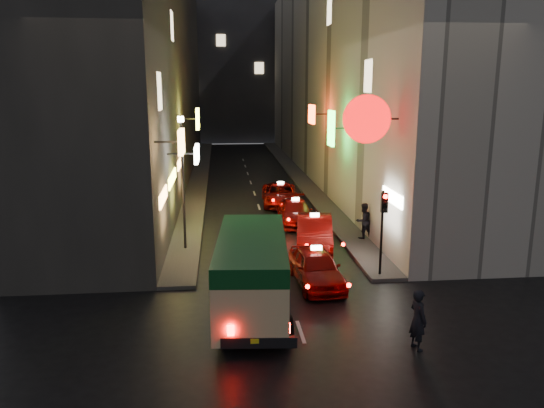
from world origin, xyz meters
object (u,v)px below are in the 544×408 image
object	(u,v)px
taxi_near	(316,264)
lamp_post	(183,174)
minibus	(252,266)
pedestrian_crossing	(418,316)
traffic_light	(383,215)

from	to	relation	value
taxi_near	lamp_post	bearing A→B (deg)	137.84
minibus	lamp_post	size ratio (longest dim) A/B	1.06
pedestrian_crossing	traffic_light	bearing A→B (deg)	-21.66
taxi_near	lamp_post	distance (m)	7.88
pedestrian_crossing	lamp_post	bearing A→B (deg)	20.81
pedestrian_crossing	lamp_post	distance (m)	13.12
taxi_near	lamp_post	size ratio (longest dim) A/B	0.86
traffic_light	lamp_post	size ratio (longest dim) A/B	0.56
taxi_near	pedestrian_crossing	size ratio (longest dim) A/B	2.52
minibus	traffic_light	world-z (taller)	traffic_light
traffic_light	pedestrian_crossing	bearing A→B (deg)	-96.76
pedestrian_crossing	lamp_post	xyz separation A→B (m)	(-7.50, 10.43, 2.66)
lamp_post	minibus	bearing A→B (deg)	-69.96
traffic_light	lamp_post	world-z (taller)	lamp_post
lamp_post	taxi_near	bearing A→B (deg)	-42.16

